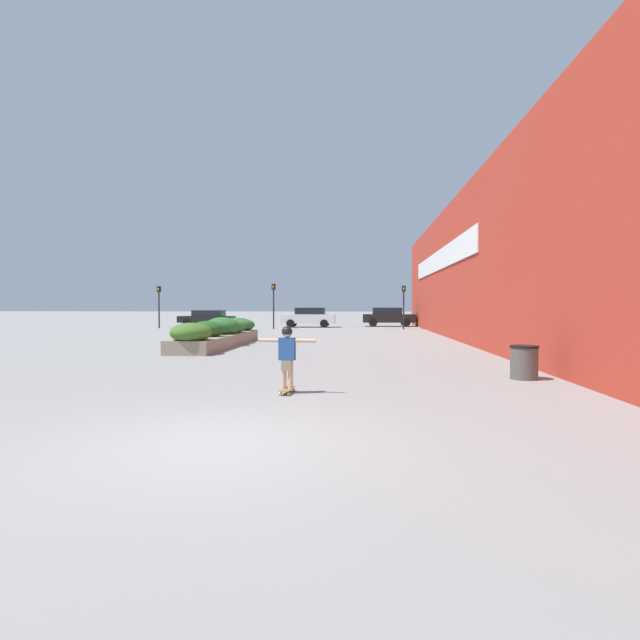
# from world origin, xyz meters

# --- Properties ---
(ground_plane) EXTENTS (300.00, 300.00, 0.00)m
(ground_plane) POSITION_xyz_m (0.00, 0.00, 0.00)
(ground_plane) COLOR gray
(building_wall_right) EXTENTS (0.67, 44.68, 7.40)m
(building_wall_right) POSITION_xyz_m (7.01, 19.33, 3.71)
(building_wall_right) COLOR #B23323
(building_wall_right) RESTS_ON ground_plane
(planter_box) EXTENTS (1.84, 9.00, 1.26)m
(planter_box) POSITION_xyz_m (-4.33, 15.41, 0.56)
(planter_box) COLOR gray
(planter_box) RESTS_ON ground_plane
(skateboard) EXTENTS (0.27, 0.68, 0.10)m
(skateboard) POSITION_xyz_m (0.40, 3.71, 0.07)
(skateboard) COLOR olive
(skateboard) RESTS_ON ground_plane
(skateboarder) EXTENTS (1.18, 0.22, 1.26)m
(skateboarder) POSITION_xyz_m (0.40, 3.71, 0.86)
(skateboarder) COLOR tan
(skateboarder) RESTS_ON skateboard
(trash_bin) EXTENTS (0.67, 0.67, 0.81)m
(trash_bin) POSITION_xyz_m (5.80, 6.11, 0.41)
(trash_bin) COLOR #514C47
(trash_bin) RESTS_ON ground_plane
(car_leftmost) EXTENTS (4.50, 1.88, 1.62)m
(car_leftmost) POSITION_xyz_m (4.28, 37.13, 0.85)
(car_leftmost) COLOR black
(car_leftmost) RESTS_ON ground_plane
(car_center_left) EXTENTS (4.44, 1.89, 1.62)m
(car_center_left) POSITION_xyz_m (-2.41, 34.91, 0.85)
(car_center_left) COLOR silver
(car_center_left) RESTS_ON ground_plane
(car_center_right) EXTENTS (4.15, 2.00, 1.47)m
(car_center_right) POSITION_xyz_m (13.34, 36.73, 0.78)
(car_center_right) COLOR silver
(car_center_right) RESTS_ON ground_plane
(car_rightmost) EXTENTS (4.66, 1.93, 1.39)m
(car_rightmost) POSITION_xyz_m (-11.32, 35.87, 0.75)
(car_rightmost) COLOR black
(car_rightmost) RESTS_ON ground_plane
(traffic_light_left) EXTENTS (0.28, 0.30, 3.47)m
(traffic_light_left) POSITION_xyz_m (-4.82, 31.79, 2.37)
(traffic_light_left) COLOR black
(traffic_light_left) RESTS_ON ground_plane
(traffic_light_right) EXTENTS (0.28, 0.30, 3.30)m
(traffic_light_right) POSITION_xyz_m (5.12, 31.90, 2.26)
(traffic_light_right) COLOR black
(traffic_light_right) RESTS_ON ground_plane
(traffic_light_far_left) EXTENTS (0.28, 0.30, 3.33)m
(traffic_light_far_left) POSITION_xyz_m (-14.01, 31.98, 2.28)
(traffic_light_far_left) COLOR black
(traffic_light_far_left) RESTS_ON ground_plane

